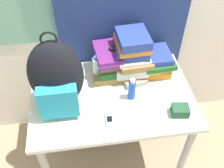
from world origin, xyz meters
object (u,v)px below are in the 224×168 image
sports_bottle (113,61)px  water_bottle (98,68)px  cell_phone (109,120)px  book_stack_center (132,54)px  camera_pouch (180,111)px  backpack (56,78)px  sunscreen_bottle (132,89)px  book_stack_left (108,63)px  book_stack_right (156,61)px  sunglasses_case (136,83)px

sports_bottle → water_bottle: bearing=-161.6°
sports_bottle → cell_phone: sports_bottle is taller
book_stack_center → camera_pouch: bearing=-61.6°
water_bottle → camera_pouch: (0.46, -0.39, -0.06)m
backpack → sports_bottle: 0.45m
book_stack_center → cell_phone: bearing=-117.0°
water_bottle → sunscreen_bottle: 0.29m
book_stack_left → cell_phone: (-0.05, -0.41, -0.09)m
book_stack_center → book_stack_right: bearing=-0.4°
book_stack_right → sports_bottle: size_ratio=1.23×
water_bottle → camera_pouch: size_ratio=1.72×
sunscreen_bottle → camera_pouch: bearing=-33.2°
sunglasses_case → camera_pouch: size_ratio=1.42×
sports_bottle → cell_phone: (-0.08, -0.41, -0.10)m
backpack → sunglasses_case: size_ratio=3.38×
backpack → cell_phone: 0.40m
book_stack_left → camera_pouch: 0.57m
backpack → book_stack_center: size_ratio=1.64×
book_stack_right → sunglasses_case: bearing=-141.5°
backpack → sports_bottle: (0.36, 0.24, -0.12)m
book_stack_left → sports_bottle: (0.03, 0.01, 0.01)m
book_stack_left → book_stack_right: (0.34, -0.00, -0.02)m
book_stack_left → sports_bottle: bearing=12.4°
cell_phone → camera_pouch: size_ratio=0.85×
sports_bottle → book_stack_right: bearing=-1.9°
camera_pouch → cell_phone: bearing=178.9°
book_stack_right → camera_pouch: 0.42m
book_stack_right → water_bottle: bearing=-176.3°
book_stack_right → backpack: bearing=-161.0°
book_stack_right → sunscreen_bottle: bearing=-132.4°
book_stack_left → book_stack_center: book_stack_center is taller
backpack → sports_bottle: backpack is taller
sunscreen_bottle → water_bottle: bearing=132.2°
water_bottle → backpack: bearing=-141.3°
backpack → camera_pouch: bearing=-14.5°
water_bottle → sports_bottle: bearing=18.4°
sunscreen_bottle → book_stack_center: bearing=80.5°
book_stack_center → camera_pouch: book_stack_center is taller
book_stack_right → camera_pouch: (0.05, -0.41, -0.05)m
water_bottle → sunglasses_case: (0.25, -0.11, -0.07)m
book_stack_center → water_bottle: book_stack_center is taller
sunglasses_case → sports_bottle: bearing=133.5°
backpack → water_bottle: (0.25, 0.20, -0.14)m
camera_pouch → sunscreen_bottle: bearing=146.8°
book_stack_right → sports_bottle: bearing=178.1°
book_stack_left → cell_phone: 0.42m
book_stack_right → sports_bottle: 0.30m
book_stack_right → water_bottle: (-0.41, -0.03, 0.01)m
sports_bottle → camera_pouch: size_ratio=2.02×
sports_bottle → sunscreen_bottle: 0.27m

